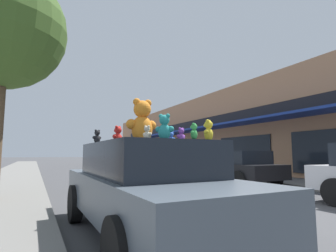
{
  "coord_description": "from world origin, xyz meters",
  "views": [
    {
      "loc": [
        -4.59,
        -4.58,
        1.29
      ],
      "look_at": [
        -2.02,
        0.48,
        1.91
      ],
      "focal_mm": 28.0,
      "sensor_mm": 36.0,
      "label": 1
    }
  ],
  "objects_px": {
    "teddy_bear_cream": "(147,133)",
    "street_tree": "(3,29)",
    "teddy_bear_blue": "(171,138)",
    "teddy_bear_teal": "(164,127)",
    "plush_art_car": "(144,185)",
    "teddy_bear_giant": "(142,122)",
    "teddy_bear_purple": "(181,135)",
    "teddy_bear_red": "(118,135)",
    "teddy_bear_yellow": "(208,131)",
    "teddy_bear_green": "(194,132)",
    "teddy_bear_black": "(97,137)",
    "parked_car_far_center": "(234,166)"
  },
  "relations": [
    {
      "from": "teddy_bear_green",
      "to": "teddy_bear_cream",
      "type": "relative_size",
      "value": 0.99
    },
    {
      "from": "teddy_bear_green",
      "to": "parked_car_far_center",
      "type": "xyz_separation_m",
      "value": [
        5.77,
        5.86,
        -0.79
      ]
    },
    {
      "from": "teddy_bear_teal",
      "to": "teddy_bear_blue",
      "type": "xyz_separation_m",
      "value": [
        0.69,
        1.12,
        -0.06
      ]
    },
    {
      "from": "teddy_bear_yellow",
      "to": "street_tree",
      "type": "relative_size",
      "value": 0.05
    },
    {
      "from": "teddy_bear_blue",
      "to": "teddy_bear_green",
      "type": "relative_size",
      "value": 1.08
    },
    {
      "from": "teddy_bear_cream",
      "to": "teddy_bear_giant",
      "type": "bearing_deg",
      "value": -40.45
    },
    {
      "from": "teddy_bear_purple",
      "to": "teddy_bear_cream",
      "type": "xyz_separation_m",
      "value": [
        -0.73,
        -0.3,
        -0.02
      ]
    },
    {
      "from": "plush_art_car",
      "to": "teddy_bear_red",
      "type": "bearing_deg",
      "value": 100.71
    },
    {
      "from": "teddy_bear_yellow",
      "to": "teddy_bear_red",
      "type": "bearing_deg",
      "value": -104.73
    },
    {
      "from": "teddy_bear_green",
      "to": "teddy_bear_purple",
      "type": "height_order",
      "value": "teddy_bear_purple"
    },
    {
      "from": "teddy_bear_red",
      "to": "teddy_bear_purple",
      "type": "height_order",
      "value": "teddy_bear_red"
    },
    {
      "from": "teddy_bear_giant",
      "to": "teddy_bear_teal",
      "type": "bearing_deg",
      "value": 79.45
    },
    {
      "from": "teddy_bear_red",
      "to": "teddy_bear_purple",
      "type": "bearing_deg",
      "value": 79.2
    },
    {
      "from": "teddy_bear_teal",
      "to": "street_tree",
      "type": "relative_size",
      "value": 0.06
    },
    {
      "from": "plush_art_car",
      "to": "teddy_bear_giant",
      "type": "xyz_separation_m",
      "value": [
        0.05,
        0.26,
        1.07
      ]
    },
    {
      "from": "teddy_bear_teal",
      "to": "teddy_bear_purple",
      "type": "xyz_separation_m",
      "value": [
        0.56,
        0.52,
        -0.06
      ]
    },
    {
      "from": "teddy_bear_giant",
      "to": "parked_car_far_center",
      "type": "distance_m",
      "value": 7.48
    },
    {
      "from": "teddy_bear_teal",
      "to": "parked_car_far_center",
      "type": "xyz_separation_m",
      "value": [
        6.03,
        5.53,
        -0.87
      ]
    },
    {
      "from": "teddy_bear_cream",
      "to": "street_tree",
      "type": "relative_size",
      "value": 0.04
    },
    {
      "from": "teddy_bear_black",
      "to": "teddy_bear_purple",
      "type": "bearing_deg",
      "value": 112.08
    },
    {
      "from": "teddy_bear_red",
      "to": "street_tree",
      "type": "distance_m",
      "value": 4.98
    },
    {
      "from": "teddy_bear_blue",
      "to": "plush_art_car",
      "type": "bearing_deg",
      "value": 28.16
    },
    {
      "from": "teddy_bear_blue",
      "to": "teddy_bear_cream",
      "type": "bearing_deg",
      "value": 50.42
    },
    {
      "from": "teddy_bear_purple",
      "to": "teddy_bear_yellow",
      "type": "xyz_separation_m",
      "value": [
        0.11,
        -0.59,
        0.03
      ]
    },
    {
      "from": "teddy_bear_giant",
      "to": "teddy_bear_red",
      "type": "bearing_deg",
      "value": -76.47
    },
    {
      "from": "teddy_bear_giant",
      "to": "teddy_bear_green",
      "type": "height_order",
      "value": "teddy_bear_giant"
    },
    {
      "from": "teddy_bear_yellow",
      "to": "teddy_bear_green",
      "type": "bearing_deg",
      "value": -6.28
    },
    {
      "from": "teddy_bear_teal",
      "to": "teddy_bear_purple",
      "type": "bearing_deg",
      "value": -91.8
    },
    {
      "from": "street_tree",
      "to": "plush_art_car",
      "type": "bearing_deg",
      "value": -58.17
    },
    {
      "from": "plush_art_car",
      "to": "teddy_bear_blue",
      "type": "relative_size",
      "value": 20.08
    },
    {
      "from": "teddy_bear_giant",
      "to": "teddy_bear_cream",
      "type": "relative_size",
      "value": 3.61
    },
    {
      "from": "teddy_bear_black",
      "to": "teddy_bear_red",
      "type": "xyz_separation_m",
      "value": [
        0.45,
        0.28,
        0.06
      ]
    },
    {
      "from": "teddy_bear_black",
      "to": "teddy_bear_purple",
      "type": "distance_m",
      "value": 1.5
    },
    {
      "from": "teddy_bear_giant",
      "to": "teddy_bear_blue",
      "type": "xyz_separation_m",
      "value": [
        0.6,
        0.03,
        -0.27
      ]
    },
    {
      "from": "teddy_bear_blue",
      "to": "teddy_bear_yellow",
      "type": "xyz_separation_m",
      "value": [
        -0.01,
        -1.19,
        0.04
      ]
    },
    {
      "from": "teddy_bear_giant",
      "to": "teddy_bear_teal",
      "type": "distance_m",
      "value": 1.11
    },
    {
      "from": "teddy_bear_black",
      "to": "teddy_bear_purple",
      "type": "relative_size",
      "value": 0.99
    },
    {
      "from": "teddy_bear_purple",
      "to": "parked_car_far_center",
      "type": "xyz_separation_m",
      "value": [
        5.46,
        5.0,
        -0.81
      ]
    },
    {
      "from": "teddy_bear_blue",
      "to": "teddy_bear_giant",
      "type": "bearing_deg",
      "value": 6.87
    },
    {
      "from": "teddy_bear_black",
      "to": "teddy_bear_red",
      "type": "distance_m",
      "value": 0.54
    },
    {
      "from": "teddy_bear_giant",
      "to": "teddy_bear_purple",
      "type": "relative_size",
      "value": 3.16
    },
    {
      "from": "teddy_bear_purple",
      "to": "street_tree",
      "type": "height_order",
      "value": "street_tree"
    },
    {
      "from": "teddy_bear_black",
      "to": "street_tree",
      "type": "height_order",
      "value": "street_tree"
    },
    {
      "from": "plush_art_car",
      "to": "teddy_bear_cream",
      "type": "distance_m",
      "value": 1.02
    },
    {
      "from": "parked_car_far_center",
      "to": "teddy_bear_giant",
      "type": "bearing_deg",
      "value": -143.19
    },
    {
      "from": "teddy_bear_blue",
      "to": "teddy_bear_teal",
      "type": "bearing_deg",
      "value": 62.22
    },
    {
      "from": "teddy_bear_giant",
      "to": "teddy_bear_teal",
      "type": "height_order",
      "value": "teddy_bear_giant"
    },
    {
      "from": "teddy_bear_teal",
      "to": "teddy_bear_blue",
      "type": "distance_m",
      "value": 1.32
    },
    {
      "from": "teddy_bear_giant",
      "to": "teddy_bear_red",
      "type": "distance_m",
      "value": 0.75
    },
    {
      "from": "plush_art_car",
      "to": "teddy_bear_black",
      "type": "relative_size",
      "value": 18.77
    }
  ]
}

